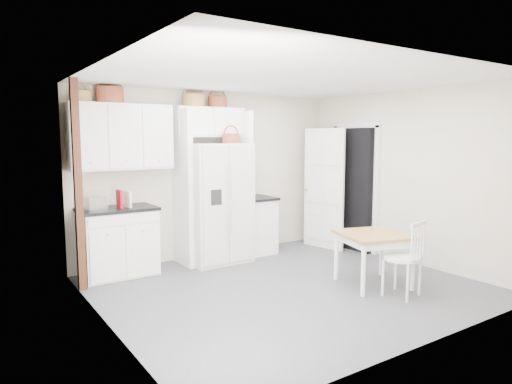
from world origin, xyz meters
TOP-DOWN VIEW (x-y plane):
  - floor at (0.00, 0.00)m, footprint 4.50×4.50m
  - ceiling at (0.00, 0.00)m, footprint 4.50×4.50m
  - wall_back at (0.00, 2.00)m, footprint 4.50×0.00m
  - wall_left at (-2.25, 0.00)m, footprint 0.00×4.00m
  - wall_right at (2.25, 0.00)m, footprint 0.00×4.00m
  - refrigerator at (-0.15, 1.60)m, footprint 0.93×0.75m
  - base_cab_left at (-1.63, 1.70)m, footprint 0.98×0.62m
  - base_cab_right at (0.64, 1.70)m, footprint 0.50×0.60m
  - dining_table at (0.97, -0.54)m, footprint 1.01×1.01m
  - windsor_chair at (0.93, -1.02)m, footprint 0.54×0.50m
  - counter_left at (-1.63, 1.70)m, footprint 1.02×0.66m
  - counter_right at (0.64, 1.70)m, footprint 0.54×0.65m
  - toaster at (-1.93, 1.59)m, footprint 0.28×0.20m
  - cookbook_red at (-1.62, 1.62)m, footprint 0.05×0.17m
  - cookbook_cream at (-1.51, 1.62)m, footprint 0.07×0.15m
  - basket_upper_a at (-2.00, 1.83)m, footprint 0.26×0.26m
  - basket_upper_b at (-1.63, 1.83)m, footprint 0.37×0.37m
  - basket_bridge_a at (-0.39, 1.83)m, footprint 0.33×0.33m
  - basket_bridge_b at (0.02, 1.83)m, footprint 0.30×0.30m
  - basket_fridge_b at (0.06, 1.50)m, footprint 0.27×0.27m
  - upper_cabinet at (-1.50, 1.83)m, footprint 1.40×0.34m
  - bridge_cabinet at (-0.15, 1.83)m, footprint 1.12×0.34m
  - fridge_panel_left at (-0.66, 1.70)m, footprint 0.08×0.60m
  - fridge_panel_right at (0.36, 1.70)m, footprint 0.08×0.60m
  - trim_post at (-2.20, 1.35)m, footprint 0.09×0.09m
  - doorway_void at (2.16, 1.00)m, footprint 0.18×0.85m
  - door_slab at (1.80, 1.33)m, footprint 0.21×0.79m

SIDE VIEW (x-z plane):
  - floor at x=0.00m, z-range 0.00..0.00m
  - dining_table at x=0.97m, z-range 0.00..0.68m
  - base_cab_right at x=0.64m, z-range 0.00..0.89m
  - base_cab_left at x=-1.63m, z-range 0.00..0.90m
  - windsor_chair at x=0.93m, z-range 0.00..0.93m
  - refrigerator at x=-0.15m, z-range 0.00..1.81m
  - counter_right at x=0.64m, z-range 0.89..0.93m
  - counter_left at x=-1.63m, z-range 0.90..0.95m
  - doorway_void at x=2.16m, z-range 0.00..2.05m
  - door_slab at x=1.80m, z-range 0.00..2.05m
  - toaster at x=-1.93m, z-range 0.95..1.12m
  - cookbook_cream at x=-1.51m, z-range 0.95..1.17m
  - cookbook_red at x=-1.62m, z-range 0.95..1.19m
  - fridge_panel_left at x=-0.66m, z-range 0.00..2.30m
  - fridge_panel_right at x=0.36m, z-range 0.00..2.30m
  - wall_back at x=0.00m, z-range -0.95..3.55m
  - wall_left at x=-2.25m, z-range -0.70..3.30m
  - wall_right at x=2.25m, z-range -0.70..3.30m
  - trim_post at x=-2.20m, z-range 0.00..2.60m
  - basket_fridge_b at x=0.06m, z-range 1.81..1.95m
  - upper_cabinet at x=-1.50m, z-range 1.45..2.35m
  - bridge_cabinet at x=-0.15m, z-range 1.90..2.35m
  - basket_upper_a at x=-2.00m, z-range 2.35..2.50m
  - basket_bridge_b at x=0.02m, z-range 2.35..2.52m
  - basket_bridge_a at x=-0.39m, z-range 2.35..2.54m
  - basket_upper_b at x=-1.63m, z-range 2.35..2.57m
  - ceiling at x=0.00m, z-range 2.60..2.60m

